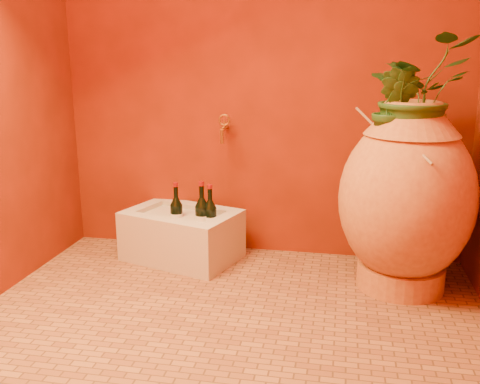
% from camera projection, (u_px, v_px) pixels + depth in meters
% --- Properties ---
extents(floor, '(2.50, 2.50, 0.00)m').
position_uv_depth(floor, '(227.00, 321.00, 2.57)').
color(floor, brown).
rests_on(floor, ground).
extents(wall_back, '(2.50, 0.02, 2.50)m').
position_uv_depth(wall_back, '(261.00, 53.00, 3.20)').
color(wall_back, '#5C1A05').
rests_on(wall_back, ground).
extents(amphora, '(0.94, 0.94, 1.02)m').
position_uv_depth(amphora, '(406.00, 198.00, 2.83)').
color(amphora, '#BE7B35').
rests_on(amphora, floor).
extents(stone_basin, '(0.77, 0.64, 0.31)m').
position_uv_depth(stone_basin, '(182.00, 236.00, 3.32)').
color(stone_basin, beige).
rests_on(stone_basin, floor).
extents(wine_bottle_a, '(0.08, 0.08, 0.33)m').
position_uv_depth(wine_bottle_a, '(210.00, 219.00, 3.20)').
color(wine_bottle_a, black).
rests_on(wine_bottle_a, stone_basin).
extents(wine_bottle_b, '(0.08, 0.08, 0.35)m').
position_uv_depth(wine_bottle_b, '(202.00, 218.00, 3.20)').
color(wine_bottle_b, black).
rests_on(wine_bottle_b, stone_basin).
extents(wine_bottle_c, '(0.08, 0.08, 0.32)m').
position_uv_depth(wine_bottle_c, '(177.00, 216.00, 3.27)').
color(wine_bottle_c, black).
rests_on(wine_bottle_c, stone_basin).
extents(wall_tap, '(0.07, 0.16, 0.17)m').
position_uv_depth(wall_tap, '(224.00, 127.00, 3.27)').
color(wall_tap, olive).
rests_on(wall_tap, wall_back).
extents(plant_main, '(0.68, 0.66, 0.58)m').
position_uv_depth(plant_main, '(416.00, 93.00, 2.71)').
color(plant_main, '#204518').
rests_on(plant_main, amphora).
extents(plant_side, '(0.29, 0.28, 0.42)m').
position_uv_depth(plant_side, '(395.00, 109.00, 2.68)').
color(plant_side, '#204518').
rests_on(plant_side, amphora).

